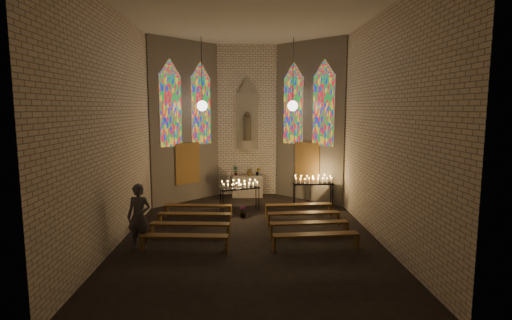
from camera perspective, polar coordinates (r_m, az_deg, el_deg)
The scene contains 18 objects.
floor at distance 13.44m, azimuth -0.93°, elevation -10.37°, with size 12.00×12.00×0.00m, color black.
room at distance 16.17m, azimuth -1.16°, elevation 6.05°, with size 8.22×12.43×7.00m.
altar at distance 18.60m, azimuth -1.22°, elevation -3.74°, with size 1.40×0.60×1.00m, color #AA9D8B.
flower_vase_left at distance 18.45m, azimuth -2.94°, elevation -1.57°, with size 0.23×0.16×0.44m, color #4C723F.
flower_vase_center at distance 18.54m, azimuth -0.95°, elevation -1.61°, with size 0.34×0.30×0.38m, color #4C723F.
flower_vase_right at distance 18.49m, azimuth 0.23°, elevation -1.66°, with size 0.20×0.16×0.36m, color #4C723F.
aisle_flower_pot at distance 15.22m, azimuth -1.91°, elevation -7.39°, with size 0.24×0.24×0.43m, color #4C723F.
votive_stand_left at distance 15.88m, azimuth -2.32°, elevation -3.78°, with size 1.65×0.94×1.19m.
votive_stand_right at distance 16.82m, azimuth 8.17°, elevation -3.06°, with size 1.70×0.44×1.24m.
pew_left_0 at distance 15.30m, azimuth -8.25°, elevation -6.68°, with size 2.55×0.55×0.48m.
pew_right_0 at distance 15.36m, azimuth 6.10°, elevation -6.60°, with size 2.55×0.55×0.48m.
pew_left_1 at distance 14.15m, azimuth -8.79°, elevation -7.87°, with size 2.55×0.55×0.48m.
pew_right_1 at distance 14.21m, azimuth 6.78°, elevation -7.77°, with size 2.55×0.55×0.48m.
pew_left_2 at distance 13.01m, azimuth -9.42°, elevation -9.26°, with size 2.55×0.55×0.48m.
pew_right_2 at distance 13.07m, azimuth 7.58°, elevation -9.14°, with size 2.55×0.55×0.48m.
pew_left_3 at distance 11.87m, azimuth -10.19°, elevation -10.92°, with size 2.55×0.55×0.48m.
pew_right_3 at distance 11.94m, azimuth 8.54°, elevation -10.78°, with size 2.55×0.55×0.48m.
visitor at distance 12.21m, azimuth -16.37°, elevation -7.79°, with size 0.70×0.46×1.93m, color #474750.
Camera 1 is at (-0.21, -12.79, 4.12)m, focal length 28.00 mm.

